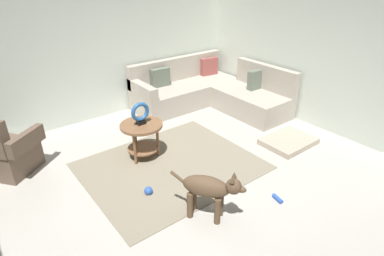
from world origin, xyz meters
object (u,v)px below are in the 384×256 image
armchair (4,152)px  dog_toy_rope (278,198)px  side_table (142,132)px  dog_bed_mat (288,141)px  dog_toy_ball (148,191)px  sectional_couch (210,93)px  dog (210,189)px  torus_sculpture (140,113)px

armchair → dog_toy_rope: bearing=4.1°
armchair → side_table: armchair is taller
dog_bed_mat → dog_toy_rope: (-1.23, -0.77, -0.02)m
armchair → dog_toy_rope: 3.58m
dog_toy_ball → dog_bed_mat: bearing=-6.6°
sectional_couch → armchair: size_ratio=2.25×
side_table → dog_toy_ball: side_table is taller
sectional_couch → dog: (-2.08, -2.41, 0.09)m
sectional_couch → dog_bed_mat: sectional_couch is taller
dog_bed_mat → dog_toy_rope: 1.45m
side_table → dog_toy_rope: bearing=-67.3°
dog_bed_mat → sectional_couch: bearing=89.6°
sectional_couch → dog_toy_ball: (-2.41, -1.66, -0.24)m
side_table → torus_sculpture: torus_sculpture is taller
armchair → dog: bearing=-4.3°
torus_sculpture → dog_toy_ball: size_ratio=3.16×
torus_sculpture → dog_toy_rope: (0.77, -1.84, -0.69)m
side_table → dog_bed_mat: size_ratio=0.75×
side_table → torus_sculpture: 0.29m
side_table → dog_toy_ball: size_ratio=5.82×
armchair → dog_toy_rope: (2.41, -2.62, -0.30)m
side_table → dog_bed_mat: 2.30m
sectional_couch → side_table: bearing=-156.8°
dog_toy_ball → side_table: bearing=63.7°
side_table → dog_toy_rope: side_table is taller
sectional_couch → dog_toy_rope: 2.99m
side_table → dog: 1.55m
side_table → torus_sculpture: (0.00, 0.00, 0.29)m
armchair → dog: (1.58, -2.32, 0.05)m
armchair → dog_toy_ball: armchair is taller
side_table → dog: dog is taller
side_table → dog_toy_ball: bearing=-116.3°
dog_bed_mat → dog_toy_ball: 2.41m
torus_sculpture → dog: (-0.06, -1.54, -0.33)m
dog_toy_ball → dog_toy_rope: size_ratio=0.68×
dog → dog_toy_rope: (0.83, -0.30, -0.35)m
sectional_couch → dog: 3.18m
dog_toy_rope → side_table: bearing=112.7°
side_table → torus_sculpture: size_ratio=1.84×
sectional_couch → side_table: size_ratio=3.75×
side_table → dog_toy_ball: 0.96m
side_table → dog: size_ratio=0.82×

